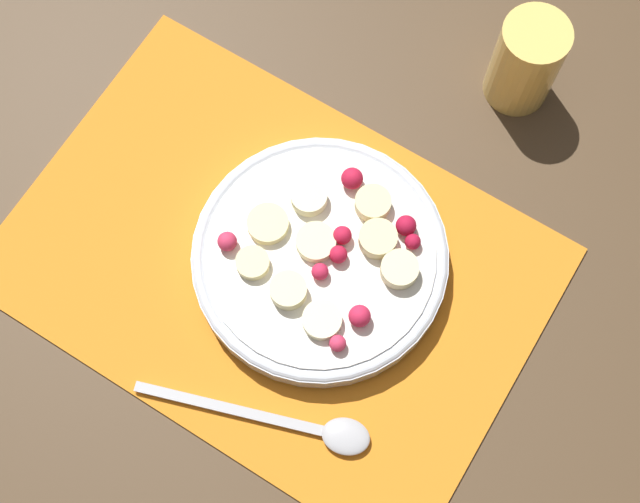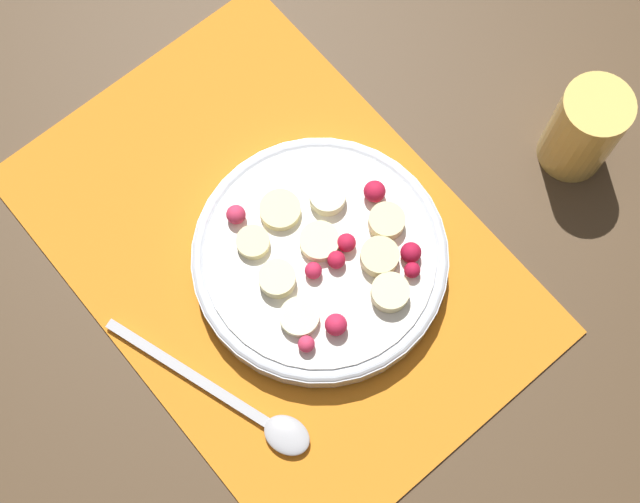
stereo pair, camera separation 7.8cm
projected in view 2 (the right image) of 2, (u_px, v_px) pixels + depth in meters
name	position (u px, v px, depth m)	size (l,w,h in m)	color
ground_plane	(276.00, 252.00, 0.82)	(3.00, 3.00, 0.00)	#4C3823
placemat	(276.00, 251.00, 0.82)	(0.48, 0.33, 0.01)	orange
fruit_bowl	(321.00, 257.00, 0.80)	(0.23, 0.23, 0.05)	silver
spoon	(250.00, 412.00, 0.77)	(0.21, 0.09, 0.01)	#B2B2B7
drinking_glass	(584.00, 129.00, 0.81)	(0.06, 0.06, 0.10)	#F4CC66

